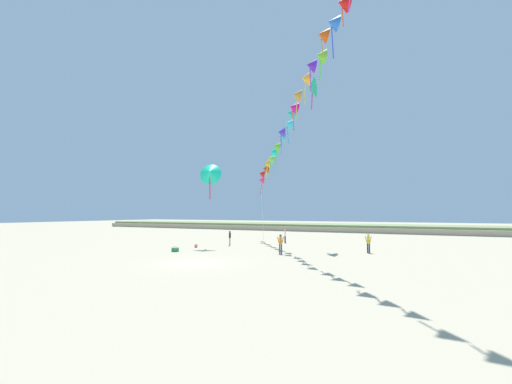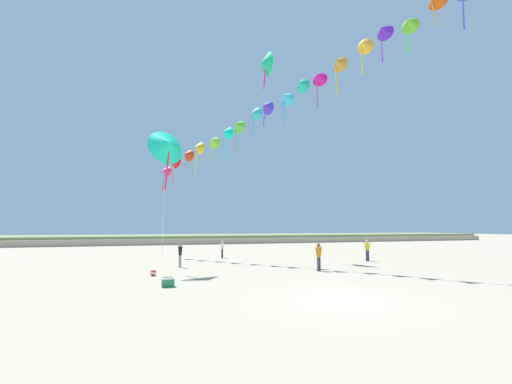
{
  "view_description": "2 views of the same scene",
  "coord_description": "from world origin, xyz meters",
  "px_view_note": "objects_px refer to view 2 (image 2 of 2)",
  "views": [
    {
      "loc": [
        15.51,
        -20.23,
        3.68
      ],
      "look_at": [
        -0.12,
        9.89,
        5.72
      ],
      "focal_mm": 24.0,
      "sensor_mm": 36.0,
      "label": 1
    },
    {
      "loc": [
        -7.36,
        -11.77,
        2.81
      ],
      "look_at": [
        -0.5,
        9.17,
        5.05
      ],
      "focal_mm": 24.0,
      "sensor_mm": 36.0,
      "label": 2
    }
  ],
  "objects_px": {
    "person_near_left": "(367,249)",
    "person_near_right": "(319,255)",
    "beach_cooler": "(168,282)",
    "beach_ball": "(153,273)",
    "person_far_left": "(222,248)",
    "large_kite_mid_trail": "(168,145)",
    "large_kite_low_lead": "(264,63)",
    "person_mid_center": "(180,254)"
  },
  "relations": [
    {
      "from": "person_near_right",
      "to": "large_kite_low_lead",
      "type": "relative_size",
      "value": 0.46
    },
    {
      "from": "person_near_left",
      "to": "beach_ball",
      "type": "bearing_deg",
      "value": -168.75
    },
    {
      "from": "person_near_left",
      "to": "person_far_left",
      "type": "bearing_deg",
      "value": 150.13
    },
    {
      "from": "beach_cooler",
      "to": "beach_ball",
      "type": "height_order",
      "value": "beach_cooler"
    },
    {
      "from": "person_near_right",
      "to": "person_far_left",
      "type": "relative_size",
      "value": 1.09
    },
    {
      "from": "person_near_left",
      "to": "beach_ball",
      "type": "xyz_separation_m",
      "value": [
        -16.92,
        -3.37,
        -0.83
      ]
    },
    {
      "from": "beach_cooler",
      "to": "person_far_left",
      "type": "bearing_deg",
      "value": 67.49
    },
    {
      "from": "person_near_left",
      "to": "person_near_right",
      "type": "height_order",
      "value": "same"
    },
    {
      "from": "person_mid_center",
      "to": "large_kite_mid_trail",
      "type": "height_order",
      "value": "large_kite_mid_trail"
    },
    {
      "from": "person_near_left",
      "to": "person_near_right",
      "type": "relative_size",
      "value": 1.0
    },
    {
      "from": "large_kite_low_lead",
      "to": "beach_cooler",
      "type": "distance_m",
      "value": 24.13
    },
    {
      "from": "beach_cooler",
      "to": "beach_ball",
      "type": "xyz_separation_m",
      "value": [
        -0.56,
        3.92,
        -0.03
      ]
    },
    {
      "from": "large_kite_mid_trail",
      "to": "beach_cooler",
      "type": "relative_size",
      "value": 7.22
    },
    {
      "from": "person_mid_center",
      "to": "beach_ball",
      "type": "relative_size",
      "value": 4.56
    },
    {
      "from": "person_mid_center",
      "to": "person_far_left",
      "type": "xyz_separation_m",
      "value": [
        4.28,
        5.84,
        -0.02
      ]
    },
    {
      "from": "person_near_left",
      "to": "person_near_right",
      "type": "bearing_deg",
      "value": -147.52
    },
    {
      "from": "large_kite_mid_trail",
      "to": "beach_ball",
      "type": "distance_m",
      "value": 8.01
    },
    {
      "from": "person_near_left",
      "to": "person_far_left",
      "type": "distance_m",
      "value": 12.43
    },
    {
      "from": "large_kite_mid_trail",
      "to": "person_near_left",
      "type": "bearing_deg",
      "value": 6.8
    },
    {
      "from": "person_mid_center",
      "to": "beach_ball",
      "type": "xyz_separation_m",
      "value": [
        -1.87,
        -3.71,
        -0.77
      ]
    },
    {
      "from": "large_kite_low_lead",
      "to": "person_far_left",
      "type": "bearing_deg",
      "value": 169.28
    },
    {
      "from": "large_kite_low_lead",
      "to": "large_kite_mid_trail",
      "type": "bearing_deg",
      "value": -141.32
    },
    {
      "from": "person_mid_center",
      "to": "person_far_left",
      "type": "relative_size",
      "value": 1.02
    },
    {
      "from": "person_near_right",
      "to": "beach_cooler",
      "type": "height_order",
      "value": "person_near_right"
    },
    {
      "from": "person_mid_center",
      "to": "beach_cooler",
      "type": "bearing_deg",
      "value": -99.72
    },
    {
      "from": "person_near_left",
      "to": "beach_cooler",
      "type": "xyz_separation_m",
      "value": [
        -16.36,
        -7.29,
        -0.8
      ]
    },
    {
      "from": "large_kite_mid_trail",
      "to": "person_near_right",
      "type": "bearing_deg",
      "value": -14.43
    },
    {
      "from": "large_kite_low_lead",
      "to": "large_kite_mid_trail",
      "type": "height_order",
      "value": "large_kite_low_lead"
    },
    {
      "from": "person_near_right",
      "to": "large_kite_low_lead",
      "type": "distance_m",
      "value": 19.98
    },
    {
      "from": "beach_cooler",
      "to": "person_near_left",
      "type": "bearing_deg",
      "value": 24.02
    },
    {
      "from": "beach_cooler",
      "to": "large_kite_mid_trail",
      "type": "bearing_deg",
      "value": 88.5
    },
    {
      "from": "large_kite_mid_trail",
      "to": "beach_ball",
      "type": "bearing_deg",
      "value": -116.1
    },
    {
      "from": "large_kite_low_lead",
      "to": "beach_cooler",
      "type": "relative_size",
      "value": 6.56
    },
    {
      "from": "large_kite_mid_trail",
      "to": "beach_ball",
      "type": "relative_size",
      "value": 11.51
    },
    {
      "from": "person_far_left",
      "to": "large_kite_low_lead",
      "type": "bearing_deg",
      "value": -10.72
    },
    {
      "from": "person_near_right",
      "to": "beach_cooler",
      "type": "relative_size",
      "value": 3.03
    },
    {
      "from": "person_mid_center",
      "to": "beach_ball",
      "type": "bearing_deg",
      "value": -116.72
    },
    {
      "from": "large_kite_low_lead",
      "to": "person_near_left",
      "type": "bearing_deg",
      "value": -38.11
    },
    {
      "from": "person_near_left",
      "to": "person_near_right",
      "type": "xyz_separation_m",
      "value": [
        -6.83,
        -4.35,
        -0.0
      ]
    },
    {
      "from": "person_near_left",
      "to": "large_kite_low_lead",
      "type": "relative_size",
      "value": 0.46
    },
    {
      "from": "person_near_left",
      "to": "beach_cooler",
      "type": "relative_size",
      "value": 3.03
    },
    {
      "from": "beach_ball",
      "to": "person_mid_center",
      "type": "bearing_deg",
      "value": 63.28
    }
  ]
}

